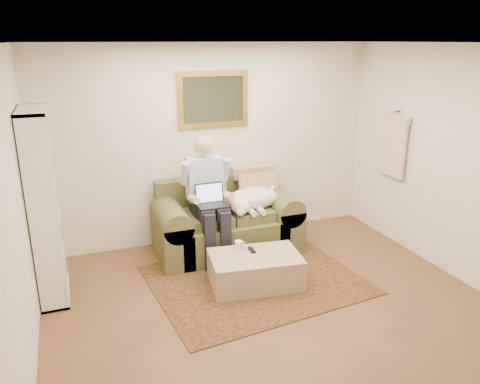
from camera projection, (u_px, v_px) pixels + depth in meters
room_shell at (283, 192)px, 4.28m from camera, size 4.51×5.00×2.61m
rug at (256, 280)px, 5.36m from camera, size 2.45×2.04×0.01m
sofa at (226, 227)px, 6.06m from camera, size 1.82×0.92×1.09m
seated_man at (209, 201)px, 5.68m from camera, size 0.60×0.85×1.53m
laptop at (211, 199)px, 5.61m from camera, size 0.35×0.28×0.26m
sleeping_dog at (252, 198)px, 5.97m from camera, size 0.75×0.47×0.28m
ottoman at (255, 270)px, 5.21m from camera, size 1.06×0.76×0.36m
coffee_mug at (239, 245)px, 5.30m from camera, size 0.08×0.08×0.10m
tv_remote at (252, 250)px, 5.27m from camera, size 0.06×0.15×0.02m
bookshelf at (44, 207)px, 4.78m from camera, size 0.28×0.80×2.00m
wall_mirror at (213, 99)px, 5.98m from camera, size 0.94×0.04×0.72m
hanging_shirt at (393, 142)px, 6.11m from camera, size 0.06×0.52×0.90m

